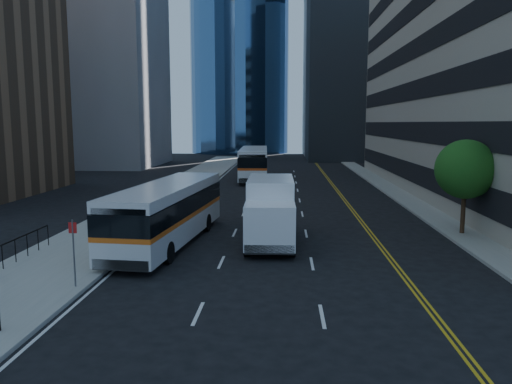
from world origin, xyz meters
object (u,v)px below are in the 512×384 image
bus_rear (254,162)px  box_truck (270,210)px  bus_front (168,211)px  street_tree (465,169)px

bus_rear → box_truck: size_ratio=1.93×
box_truck → bus_front: bearing=-176.3°
street_tree → bus_front: (-15.60, -2.69, -1.97)m
street_tree → bus_front: size_ratio=0.42×
street_tree → box_truck: (-10.43, -2.28, -1.92)m
street_tree → bus_front: bearing=-170.2°
street_tree → box_truck: size_ratio=0.75×
bus_front → bus_rear: size_ratio=0.92×
box_truck → bus_rear: bearing=94.2°
street_tree → box_truck: 10.85m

